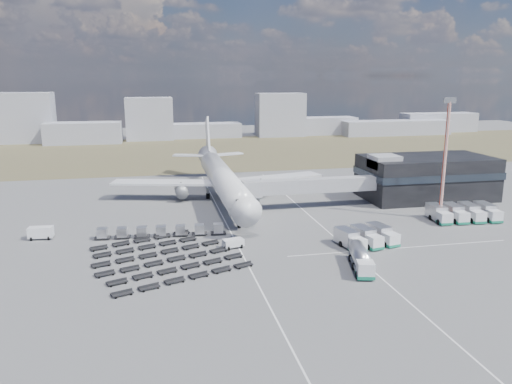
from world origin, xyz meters
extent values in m
plane|color=#565659|center=(0.00, 0.00, 0.00)|extent=(420.00, 420.00, 0.00)
cube|color=brown|center=(0.00, 110.00, 0.01)|extent=(420.00, 90.00, 0.01)
cube|color=silver|center=(-2.00, 5.00, 0.01)|extent=(0.25, 110.00, 0.01)
cube|color=silver|center=(16.00, 5.00, 0.01)|extent=(0.25, 110.00, 0.01)
cube|color=silver|center=(25.00, -8.00, 0.01)|extent=(40.00, 0.25, 0.01)
cube|color=black|center=(48.00, 24.00, 5.00)|extent=(30.00, 16.00, 10.00)
cube|color=#262D38|center=(48.00, 24.00, 6.20)|extent=(30.40, 16.40, 1.60)
cube|color=#939399|center=(36.00, 22.00, 9.50)|extent=(6.00, 6.00, 3.00)
cube|color=#939399|center=(18.10, 20.50, 5.10)|extent=(29.80, 3.00, 3.00)
cube|color=#939399|center=(4.70, 20.00, 5.10)|extent=(4.00, 3.60, 3.40)
cylinder|color=slate|center=(6.20, 20.50, 2.55)|extent=(0.70, 0.70, 5.10)
cylinder|color=black|center=(6.20, 20.50, 0.45)|extent=(1.40, 0.90, 1.40)
cylinder|color=silver|center=(0.00, 30.00, 5.30)|extent=(5.60, 48.00, 5.60)
cone|color=silver|center=(0.00, 3.50, 5.30)|extent=(5.60, 5.00, 5.60)
cone|color=silver|center=(0.00, 58.00, 6.10)|extent=(5.60, 8.00, 5.60)
cube|color=black|center=(0.00, 5.50, 6.10)|extent=(2.20, 2.00, 0.80)
cube|color=silver|center=(-13.00, 35.00, 4.10)|extent=(25.59, 11.38, 0.50)
cube|color=silver|center=(13.00, 35.00, 4.10)|extent=(25.59, 11.38, 0.50)
cylinder|color=slate|center=(-9.50, 33.00, 2.40)|extent=(3.00, 5.00, 3.00)
cylinder|color=slate|center=(9.50, 33.00, 2.40)|extent=(3.00, 5.00, 3.00)
cube|color=silver|center=(-5.50, 60.00, 6.50)|extent=(9.49, 5.63, 0.35)
cube|color=silver|center=(5.50, 60.00, 6.50)|extent=(9.49, 5.63, 0.35)
cube|color=silver|center=(0.00, 61.00, 11.80)|extent=(0.50, 9.06, 11.45)
cylinder|color=slate|center=(0.00, 9.00, 1.25)|extent=(0.50, 0.50, 2.50)
cylinder|color=slate|center=(-3.20, 34.00, 1.25)|extent=(0.60, 0.60, 2.50)
cylinder|color=slate|center=(3.20, 34.00, 1.25)|extent=(0.60, 0.60, 2.50)
cylinder|color=black|center=(0.00, 9.00, 0.50)|extent=(0.50, 1.20, 1.20)
cube|color=#999AA7|center=(-76.29, 152.59, 10.81)|extent=(37.63, 12.00, 21.62)
cube|color=#999AA7|center=(-44.57, 144.40, 4.55)|extent=(32.02, 12.00, 9.10)
cube|color=#999AA7|center=(-16.43, 151.93, 9.55)|extent=(20.87, 12.00, 19.09)
cube|color=#999AA7|center=(2.95, 155.87, 3.33)|extent=(46.16, 12.00, 6.66)
cube|color=#999AA7|center=(45.46, 153.72, 10.26)|extent=(22.85, 12.00, 20.52)
cube|color=#999AA7|center=(64.00, 156.61, 4.24)|extent=(41.47, 12.00, 8.48)
cube|color=#999AA7|center=(103.02, 147.08, 3.54)|extent=(54.18, 12.00, 7.07)
cube|color=#999AA7|center=(131.92, 156.20, 4.82)|extent=(38.94, 12.00, 9.64)
cube|color=silver|center=(13.55, -19.15, 1.45)|extent=(2.90, 2.90, 2.30)
cube|color=#157758|center=(13.55, -19.15, 0.55)|extent=(3.02, 3.02, 0.50)
cylinder|color=silver|center=(14.71, -14.39, 1.90)|extent=(4.21, 7.88, 2.50)
cube|color=slate|center=(14.71, -14.39, 0.75)|extent=(4.12, 7.85, 0.35)
cylinder|color=black|center=(14.36, -15.85, 0.50)|extent=(2.79, 1.69, 1.10)
cube|color=silver|center=(-2.95, -2.03, 0.76)|extent=(3.79, 2.71, 1.53)
cube|color=silver|center=(-35.98, 9.64, 1.13)|extent=(4.32, 2.17, 2.25)
cube|color=silver|center=(7.66, 31.16, 1.58)|extent=(4.64, 6.37, 2.76)
cube|color=#157758|center=(7.66, 31.16, 0.44)|extent=(4.77, 6.50, 0.44)
cube|color=silver|center=(16.99, -8.45, 1.29)|extent=(2.68, 2.61, 2.19)
cube|color=#157758|center=(16.99, -8.45, 0.45)|extent=(2.80, 2.72, 0.45)
cube|color=silver|center=(16.28, -5.04, 1.69)|extent=(3.26, 4.96, 2.58)
cube|color=silver|center=(20.30, -7.76, 1.29)|extent=(2.68, 2.61, 2.19)
cube|color=#157758|center=(20.30, -7.76, 0.45)|extent=(2.80, 2.72, 0.45)
cube|color=silver|center=(19.59, -4.35, 1.69)|extent=(3.26, 4.96, 2.58)
cube|color=silver|center=(23.60, -7.08, 1.29)|extent=(2.68, 2.61, 2.19)
cube|color=#157758|center=(23.60, -7.08, 0.45)|extent=(2.80, 2.72, 0.45)
cube|color=silver|center=(22.90, -3.67, 1.69)|extent=(3.26, 4.96, 2.58)
cube|color=silver|center=(39.92, 2.74, 1.35)|extent=(2.54, 2.44, 2.28)
cube|color=#157758|center=(39.92, 2.74, 0.47)|extent=(2.65, 2.55, 0.47)
cube|color=silver|center=(40.18, 6.35, 1.76)|extent=(2.82, 4.93, 2.69)
cube|color=silver|center=(43.43, 2.49, 1.35)|extent=(2.54, 2.44, 2.28)
cube|color=#157758|center=(43.43, 2.49, 0.47)|extent=(2.65, 2.55, 0.47)
cube|color=silver|center=(43.69, 6.10, 1.76)|extent=(2.82, 4.93, 2.69)
cube|color=silver|center=(46.95, 2.24, 1.35)|extent=(2.54, 2.44, 2.28)
cube|color=#157758|center=(46.95, 2.24, 0.47)|extent=(2.65, 2.55, 0.47)
cube|color=silver|center=(47.20, 5.85, 1.76)|extent=(2.82, 4.93, 2.69)
cube|color=silver|center=(50.46, 1.99, 1.35)|extent=(2.54, 2.44, 2.28)
cube|color=#157758|center=(50.46, 1.99, 0.47)|extent=(2.65, 2.55, 0.47)
cube|color=silver|center=(50.71, 5.61, 1.76)|extent=(2.82, 4.93, 2.69)
cube|color=black|center=(-25.17, 7.23, 0.32)|extent=(2.92, 1.92, 0.19)
cube|color=silver|center=(-25.17, 7.23, 1.24)|extent=(1.84, 1.84, 1.62)
cube|color=black|center=(-21.72, 6.99, 0.32)|extent=(2.92, 1.92, 0.19)
cube|color=silver|center=(-21.72, 6.99, 1.24)|extent=(1.84, 1.84, 1.62)
cube|color=black|center=(-18.27, 6.75, 0.32)|extent=(2.92, 1.92, 0.19)
cube|color=silver|center=(-18.27, 6.75, 1.24)|extent=(1.84, 1.84, 1.62)
cube|color=black|center=(-14.82, 6.52, 0.32)|extent=(2.92, 1.92, 0.19)
cube|color=silver|center=(-14.82, 6.52, 1.24)|extent=(1.84, 1.84, 1.62)
cube|color=black|center=(-11.37, 6.28, 0.32)|extent=(2.92, 1.92, 0.19)
cube|color=silver|center=(-11.37, 6.28, 1.24)|extent=(1.84, 1.84, 1.62)
cube|color=black|center=(-7.92, 6.04, 0.32)|extent=(2.92, 1.92, 0.19)
cube|color=silver|center=(-7.92, 6.04, 1.24)|extent=(1.84, 1.84, 1.62)
cube|color=black|center=(-4.47, 5.80, 0.32)|extent=(2.92, 1.92, 0.19)
cube|color=silver|center=(-4.47, 5.80, 1.24)|extent=(1.84, 1.84, 1.62)
cube|color=black|center=(-11.70, -14.19, 0.34)|extent=(21.77, 9.41, 0.68)
cube|color=black|center=(-13.11, -10.47, 0.34)|extent=(21.77, 9.41, 0.68)
cube|color=black|center=(-14.53, -6.75, 0.34)|extent=(21.77, 9.41, 0.68)
cube|color=black|center=(-15.94, -3.02, 0.34)|extent=(21.77, 9.41, 0.68)
cube|color=black|center=(-17.35, 0.70, 0.34)|extent=(18.23, 8.06, 0.68)
cube|color=black|center=(-18.77, 4.42, 0.34)|extent=(18.23, 8.06, 0.68)
cylinder|color=#BE371E|center=(41.16, 6.40, 11.85)|extent=(0.66, 0.66, 23.71)
cube|color=slate|center=(41.16, 6.40, 23.99)|extent=(2.35, 1.13, 1.14)
cube|color=#565659|center=(41.16, 6.40, 0.14)|extent=(1.90, 1.90, 0.28)
camera|label=1|loc=(-15.63, -81.78, 28.60)|focal=35.00mm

